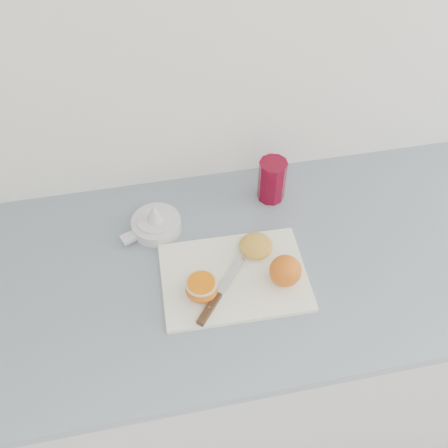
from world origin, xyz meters
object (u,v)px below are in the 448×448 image
counter (260,344)px  half_orange (202,288)px  cutting_board (234,277)px  citrus_juicer (156,223)px  red_tumbler (272,181)px

counter → half_orange: size_ratio=32.22×
counter → cutting_board: size_ratio=7.03×
cutting_board → half_orange: (-0.08, -0.03, 0.03)m
citrus_juicer → half_orange: bearing=-70.1°
half_orange → counter: bearing=24.6°
cutting_board → citrus_juicer: citrus_juicer is taller
half_orange → cutting_board: bearing=22.7°
half_orange → red_tumbler: bearing=49.9°
red_tumbler → citrus_juicer: bearing=-170.0°
half_orange → citrus_juicer: size_ratio=0.47×
half_orange → citrus_juicer: 0.23m
counter → citrus_juicer: size_ratio=15.15×
counter → citrus_juicer: (-0.26, 0.13, 0.47)m
counter → half_orange: (-0.18, -0.08, 0.48)m
red_tumbler → counter: bearing=-104.6°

